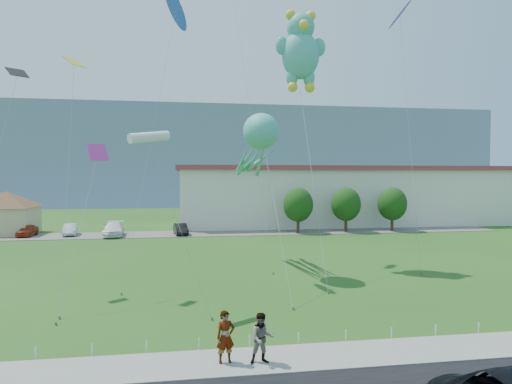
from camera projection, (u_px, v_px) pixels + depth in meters
ground at (268, 335)px, 19.54m from camera, size 160.00×160.00×0.00m
sidewalk at (282, 359)px, 16.83m from camera, size 80.00×2.50×0.10m
parking_strip at (214, 233)px, 54.08m from camera, size 70.00×6.00×0.06m
hill_ridge at (195, 157)px, 137.53m from camera, size 160.00×50.00×25.00m
pavilion at (6, 209)px, 53.16m from camera, size 9.20×9.20×5.00m
warehouse at (387, 194)px, 66.92m from camera, size 61.00×15.00×8.20m
rope_fence at (274, 340)px, 18.25m from camera, size 26.05×0.05×0.50m
tree_near at (298, 205)px, 54.56m from camera, size 3.60×3.60×5.47m
tree_mid at (346, 204)px, 55.50m from camera, size 3.60×3.60×5.47m
tree_far at (392, 204)px, 56.45m from camera, size 3.60×3.60×5.47m
pedestrian_left at (226, 337)px, 16.37m from camera, size 0.77×0.59×1.88m
pedestrian_right at (262, 338)px, 16.33m from camera, size 0.90×0.72×1.81m
parked_car_red at (27, 230)px, 51.28m from camera, size 1.62×3.85×1.30m
parked_car_silver at (70, 229)px, 52.10m from camera, size 1.91×4.10×1.30m
parked_car_white at (114, 229)px, 51.53m from camera, size 2.47×5.38×1.52m
parked_car_black at (181, 229)px, 52.65m from camera, size 1.88×4.04×1.28m
octopus_kite at (258, 143)px, 32.46m from camera, size 2.47×14.95×11.13m
teddy_bear_kite at (301, 49)px, 34.93m from camera, size 3.93×10.52×19.51m
small_kite_yellow at (73, 88)px, 26.40m from camera, size 1.29×6.72×14.04m
small_kite_black at (11, 97)px, 26.86m from camera, size 1.70×6.39×13.51m
small_kite_pink at (94, 166)px, 25.85m from camera, size 1.59×6.51×8.63m
small_kite_blue at (175, 14)px, 31.10m from camera, size 4.03×6.10×19.02m
small_kite_white at (150, 138)px, 22.81m from camera, size 3.29×3.27×9.21m
small_kite_purple at (400, 20)px, 37.24m from camera, size 2.31×7.01×20.81m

